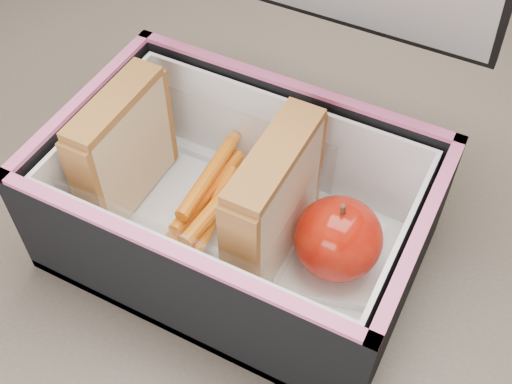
% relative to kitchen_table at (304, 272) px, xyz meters
% --- Properties ---
extents(kitchen_table, '(1.20, 0.80, 0.75)m').
position_rel_kitchen_table_xyz_m(kitchen_table, '(0.00, 0.00, 0.00)').
color(kitchen_table, '#63584B').
rests_on(kitchen_table, ground).
extents(lunch_bag, '(0.27, 0.28, 0.26)m').
position_rel_kitchen_table_xyz_m(lunch_bag, '(-0.04, -0.05, 0.15)').
color(lunch_bag, black).
rests_on(lunch_bag, kitchen_table).
extents(plastic_tub, '(0.18, 0.13, 0.07)m').
position_rel_kitchen_table_xyz_m(plastic_tub, '(-0.07, -0.06, 0.14)').
color(plastic_tub, white).
rests_on(plastic_tub, lunch_bag).
extents(sandwich_left, '(0.03, 0.09, 0.10)m').
position_rel_kitchen_table_xyz_m(sandwich_left, '(-0.14, -0.06, 0.16)').
color(sandwich_left, tan).
rests_on(sandwich_left, plastic_tub).
extents(sandwich_right, '(0.03, 0.10, 0.11)m').
position_rel_kitchen_table_xyz_m(sandwich_right, '(-0.01, -0.06, 0.16)').
color(sandwich_right, tan).
rests_on(sandwich_right, plastic_tub).
extents(carrot_sticks, '(0.04, 0.13, 0.03)m').
position_rel_kitchen_table_xyz_m(carrot_sticks, '(-0.07, -0.05, 0.12)').
color(carrot_sticks, '#D25C13').
rests_on(carrot_sticks, plastic_tub).
extents(paper_napkin, '(0.09, 0.10, 0.01)m').
position_rel_kitchen_table_xyz_m(paper_napkin, '(0.04, -0.04, 0.11)').
color(paper_napkin, white).
rests_on(paper_napkin, lunch_bag).
extents(red_apple, '(0.08, 0.08, 0.07)m').
position_rel_kitchen_table_xyz_m(red_apple, '(0.04, -0.05, 0.14)').
color(red_apple, '#990400').
rests_on(red_apple, paper_napkin).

